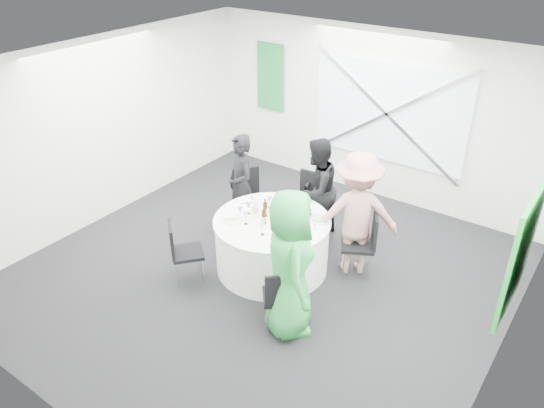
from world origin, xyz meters
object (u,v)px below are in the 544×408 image
Objects in this scene: person_man_back at (316,190)px; person_woman_green at (289,264)px; chair_front_right at (280,295)px; chair_front_left at (181,248)px; chair_back_right at (365,239)px; green_water_bottle at (290,213)px; banquet_table at (272,244)px; clear_water_bottle at (255,208)px; person_man_back_left at (241,185)px; chair_back_left at (248,194)px; person_woman_pink at (356,214)px; chair_back at (309,199)px.

person_woman_green reaches higher than person_man_back.
chair_front_right is 0.95× the size of chair_front_left.
green_water_bottle is (-0.88, -0.46, 0.32)m from chair_back_right.
banquet_table is 0.56m from clear_water_bottle.
chair_back_right is 0.60× the size of person_man_back_left.
chair_back_left is 3.27× the size of green_water_bottle.
chair_back_left is at bearing 133.47° from clear_water_bottle.
green_water_bottle is (-0.66, 0.99, -0.03)m from person_woman_green.
banquet_table is 1.20m from person_woman_pink.
person_woman_pink reaches higher than chair_back.
green_water_bottle is (0.98, 1.06, 0.36)m from chair_front_left.
person_man_back is 0.97m from person_woman_pink.
person_woman_pink is (-0.16, 0.02, 0.31)m from chair_back_right.
chair_back_right is 1.51m from person_woman_green.
person_woman_green reaches higher than chair_front_left.
chair_front_left is 2.32m from person_woman_pink.
person_woman_pink is at bearing 31.85° from person_man_back_left.
chair_back is 2.18m from chair_front_right.
person_man_back is at bearing 56.78° from person_man_back_left.
chair_back_left is 1.04m from clear_water_bottle.
chair_front_right is 0.46× the size of person_woman_green.
chair_front_right is 0.43m from person_woman_green.
chair_back_left is at bearing 154.12° from green_water_bottle.
person_man_back_left is 5.10× the size of clear_water_bottle.
person_woman_green reaches higher than banquet_table.
chair_back_left is 1.86m from person_woman_pink.
green_water_bottle is at bearing 34.42° from banquet_table.
chair_back is 3.18× the size of clear_water_bottle.
green_water_bottle reaches higher than chair_back_left.
chair_front_left is (0.13, -1.59, -0.05)m from chair_back_left.
person_woman_green is at bearing -171.04° from chair_front_right.
chair_back is 1.14m from person_woman_pink.
person_man_back_left reaches higher than chair_front_right.
chair_back_right is 2.40m from chair_front_left.
person_woman_green is at bearing -68.59° from chair_back.
chair_front_left is 3.00× the size of green_water_bottle.
person_man_back_left is at bearing -43.61° from chair_front_left.
person_woman_green is (1.64, 0.07, 0.39)m from chair_front_left.
clear_water_bottle is at bearing -100.43° from chair_back_left.
person_man_back is 0.87× the size of person_woman_green.
chair_back_right is at bearing 69.13° from person_man_back.
chair_back is 1.25m from chair_back_right.
person_man_back is at bearing -21.86° from person_woman_green.
person_man_back_left is 1.00× the size of person_man_back.
chair_front_right is at bearing 51.21° from person_woman_pink.
chair_back is at bearing -96.12° from person_man_back.
chair_back_right is (1.99, -0.07, -0.01)m from chair_back_left.
person_woman_pink is at bearing 66.36° from person_man_back.
person_man_back is (0.99, 0.52, 0.00)m from person_man_back_left.
clear_water_bottle reaches higher than chair_front_right.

